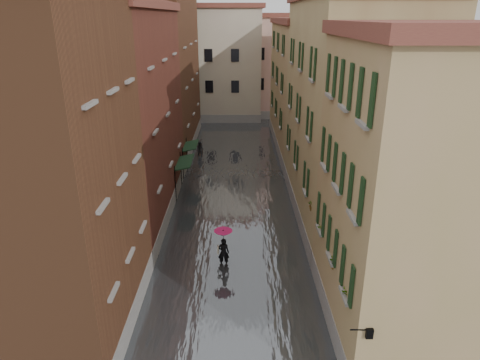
{
  "coord_description": "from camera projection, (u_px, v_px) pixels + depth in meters",
  "views": [
    {
      "loc": [
        0.3,
        -16.62,
        12.14
      ],
      "look_at": [
        0.42,
        7.18,
        3.0
      ],
      "focal_mm": 32.0,
      "sensor_mm": 36.0,
      "label": 1
    }
  ],
  "objects": [
    {
      "name": "awning_far",
      "position": [
        190.0,
        147.0,
        33.92
      ],
      "size": [
        1.09,
        2.77,
        2.8
      ],
      "color": "black",
      "rests_on": "ground"
    },
    {
      "name": "building_right_mid",
      "position": [
        348.0,
        115.0,
        25.97
      ],
      "size": [
        6.0,
        14.0,
        13.0
      ],
      "primitive_type": "cube",
      "color": "tan",
      "rests_on": "ground"
    },
    {
      "name": "building_end_cream",
      "position": [
        211.0,
        65.0,
        52.99
      ],
      "size": [
        12.0,
        9.0,
        13.0
      ],
      "primitive_type": "cube",
      "color": "beige",
      "rests_on": "ground"
    },
    {
      "name": "building_left_mid",
      "position": [
        118.0,
        120.0,
        25.99
      ],
      "size": [
        6.0,
        14.0,
        12.5
      ],
      "primitive_type": "cube",
      "color": "#58261C",
      "rests_on": "ground"
    },
    {
      "name": "window_planters",
      "position": [
        329.0,
        237.0,
        17.9
      ],
      "size": [
        0.59,
        8.25,
        0.84
      ],
      "color": "#965131",
      "rests_on": "ground"
    },
    {
      "name": "pedestrian_main",
      "position": [
        223.0,
        245.0,
        21.75
      ],
      "size": [
        0.96,
        0.96,
        2.06
      ],
      "color": "black",
      "rests_on": "ground"
    },
    {
      "name": "pedestrian_far",
      "position": [
        200.0,
        150.0,
        39.0
      ],
      "size": [
        0.85,
        0.74,
        1.49
      ],
      "primitive_type": "imported",
      "rotation": [
        0.0,
        0.0,
        -0.28
      ],
      "color": "black",
      "rests_on": "ground"
    },
    {
      "name": "floodwater",
      "position": [
        234.0,
        188.0,
        31.97
      ],
      "size": [
        10.0,
        60.0,
        0.2
      ],
      "primitive_type": "cube",
      "color": "#4A4E52",
      "rests_on": "ground"
    },
    {
      "name": "building_right_far",
      "position": [
        309.0,
        89.0,
        40.24
      ],
      "size": [
        6.0,
        16.0,
        11.5
      ],
      "primitive_type": "cube",
      "color": "#95814D",
      "rests_on": "ground"
    },
    {
      "name": "ground",
      "position": [
        232.0,
        295.0,
        19.87
      ],
      "size": [
        120.0,
        120.0,
        0.0
      ],
      "primitive_type": "plane",
      "color": "#555557",
      "rests_on": "ground"
    },
    {
      "name": "wall_lantern",
      "position": [
        368.0,
        332.0,
        13.21
      ],
      "size": [
        0.71,
        0.22,
        0.35
      ],
      "color": "black",
      "rests_on": "ground"
    },
    {
      "name": "building_left_near",
      "position": [
        39.0,
        181.0,
        15.63
      ],
      "size": [
        6.0,
        8.0,
        13.0
      ],
      "primitive_type": "cube",
      "color": "brown",
      "rests_on": "ground"
    },
    {
      "name": "awning_near",
      "position": [
        184.0,
        163.0,
        30.09
      ],
      "size": [
        1.09,
        3.14,
        2.8
      ],
      "color": "black",
      "rests_on": "ground"
    },
    {
      "name": "building_right_near",
      "position": [
        417.0,
        199.0,
        15.97
      ],
      "size": [
        6.0,
        8.0,
        11.5
      ],
      "primitive_type": "cube",
      "color": "#95814D",
      "rests_on": "ground"
    },
    {
      "name": "building_left_far",
      "position": [
        159.0,
        75.0,
        39.73
      ],
      "size": [
        6.0,
        16.0,
        14.0
      ],
      "primitive_type": "cube",
      "color": "brown",
      "rests_on": "ground"
    },
    {
      "name": "building_end_pink",
      "position": [
        282.0,
        67.0,
        55.08
      ],
      "size": [
        10.0,
        9.0,
        12.0
      ],
      "primitive_type": "cube",
      "color": "tan",
      "rests_on": "ground"
    }
  ]
}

